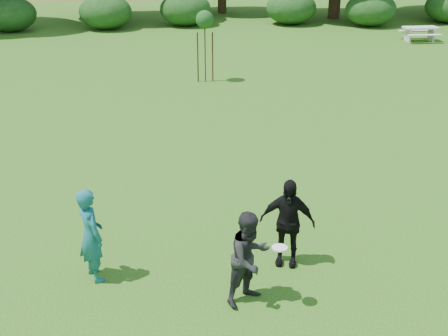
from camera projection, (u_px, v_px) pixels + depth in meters
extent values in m
plane|color=#19470C|center=(242.00, 289.00, 10.34)|extent=(120.00, 120.00, 0.00)
imported|color=#165D66|center=(91.00, 235.00, 10.31)|extent=(0.72, 0.81, 1.87)
imported|color=black|center=(250.00, 258.00, 9.71)|extent=(1.08, 1.03, 1.76)
imported|color=black|center=(287.00, 222.00, 10.76)|extent=(1.15, 0.74, 1.82)
cylinder|color=white|center=(280.00, 248.00, 9.43)|extent=(0.27, 0.27, 0.04)
cylinder|color=#3C2A17|center=(205.00, 51.00, 22.50)|extent=(0.05, 0.05, 2.50)
sphere|color=#1C4B1A|center=(205.00, 19.00, 21.98)|extent=(0.70, 0.70, 0.70)
cylinder|color=#3D2A17|center=(198.00, 57.00, 22.58)|extent=(0.06, 0.06, 2.00)
cylinder|color=#3B2917|center=(213.00, 57.00, 22.64)|extent=(0.06, 0.06, 2.00)
cube|color=beige|center=(421.00, 28.00, 29.87)|extent=(1.80, 0.75, 0.08)
cube|color=#BBB7AE|center=(408.00, 35.00, 29.97)|extent=(0.10, 0.70, 0.68)
cube|color=#BBB6AE|center=(431.00, 35.00, 30.10)|extent=(0.10, 0.70, 0.68)
cube|color=beige|center=(425.00, 35.00, 29.45)|extent=(1.80, 0.28, 0.06)
cube|color=beige|center=(415.00, 31.00, 30.53)|extent=(1.80, 0.28, 0.06)
ellipsoid|color=olive|center=(306.00, 64.00, 83.38)|extent=(100.00, 64.00, 52.00)
ellipsoid|color=olive|center=(129.00, 44.00, 65.45)|extent=(80.00, 50.00, 28.00)
ellipsoid|color=olive|center=(411.00, 25.00, 70.35)|extent=(60.00, 44.00, 24.00)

